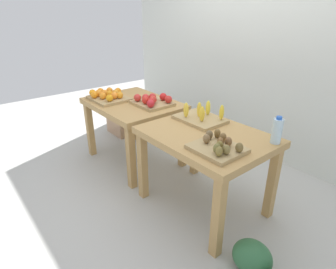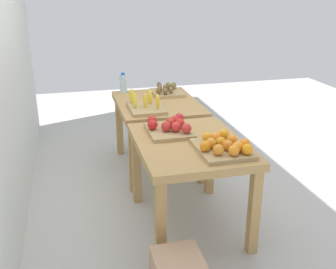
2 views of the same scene
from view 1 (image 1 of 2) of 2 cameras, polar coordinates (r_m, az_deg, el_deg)
ground_plane at (r=3.04m, az=-0.68°, el=-9.03°), size 8.00×8.00×0.00m
back_wall at (r=3.55m, az=17.66°, el=20.48°), size 4.40×0.12×3.00m
display_table_left at (r=3.18m, az=-7.09°, el=4.82°), size 1.04×0.80×0.73m
display_table_right at (r=2.37m, az=7.74°, el=-2.10°), size 1.04×0.80×0.73m
orange_bin at (r=3.26m, az=-12.18°, el=7.71°), size 0.44×0.37×0.11m
apple_bin at (r=3.00m, az=-3.27°, el=6.81°), size 0.40×0.35×0.11m
banana_crate at (r=2.58m, az=6.67°, el=3.57°), size 0.44×0.32×0.17m
kiwi_bin at (r=2.05m, az=10.20°, el=-2.39°), size 0.37×0.32×0.10m
water_bottle at (r=2.26m, az=21.33°, el=0.71°), size 0.08×0.08×0.22m
cardboard_produce_box at (r=4.13m, az=-9.29°, el=2.25°), size 0.40×0.30×0.29m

